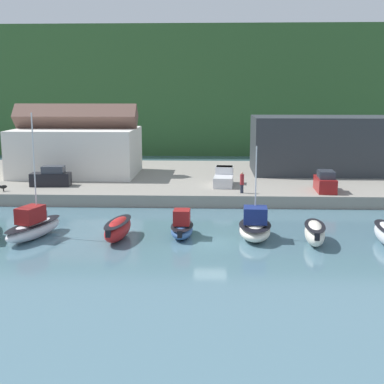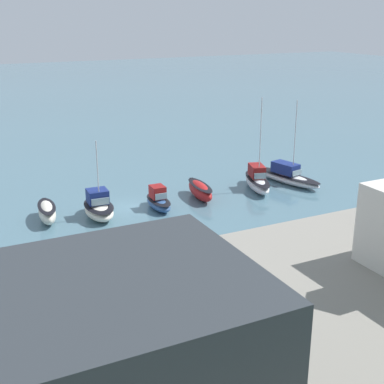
{
  "view_description": "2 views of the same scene",
  "coord_description": "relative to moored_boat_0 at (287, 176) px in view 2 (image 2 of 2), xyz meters",
  "views": [
    {
      "loc": [
        0.17,
        -39.03,
        11.31
      ],
      "look_at": [
        -1.68,
        7.07,
        2.56
      ],
      "focal_mm": 50.0,
      "sensor_mm": 36.0,
      "label": 1
    },
    {
      "loc": [
        15.95,
        45.36,
        17.65
      ],
      "look_at": [
        -3.87,
        5.39,
        2.61
      ],
      "focal_mm": 50.0,
      "sensor_mm": 36.0,
      "label": 2
    }
  ],
  "objects": [
    {
      "name": "moored_boat_2",
      "position": [
        10.86,
        0.36,
        0.07
      ],
      "size": [
        2.11,
        5.49,
        1.63
      ],
      "rotation": [
        0.0,
        0.0,
        -0.11
      ],
      "color": "red",
      "rests_on": "ground_plane"
    },
    {
      "name": "moored_boat_1",
      "position": [
        4.21,
        0.47,
        0.17
      ],
      "size": [
        3.76,
        6.83,
        9.7
      ],
      "rotation": [
        0.0,
        0.0,
        -0.3
      ],
      "color": "white",
      "rests_on": "ground_plane"
    },
    {
      "name": "moored_boat_0",
      "position": [
        0.0,
        0.0,
        0.0
      ],
      "size": [
        4.02,
        8.85,
        9.1
      ],
      "rotation": [
        0.0,
        0.0,
        0.23
      ],
      "color": "silver",
      "rests_on": "ground_plane"
    },
    {
      "name": "quay_promenade",
      "position": [
        18.0,
        25.13,
        -0.17
      ],
      "size": [
        107.63,
        26.64,
        1.23
      ],
      "color": "gray",
      "rests_on": "ground_plane"
    },
    {
      "name": "person_on_quay",
      "position": [
        21.05,
        13.48,
        1.54
      ],
      "size": [
        0.4,
        0.4,
        2.14
      ],
      "color": "#232838",
      "rests_on": "quay_promenade"
    },
    {
      "name": "pickup_truck_0",
      "position": [
        19.34,
        18.26,
        1.26
      ],
      "size": [
        2.28,
        4.85,
        1.9
      ],
      "rotation": [
        0.0,
        0.0,
        -0.07
      ],
      "color": "silver",
      "rests_on": "quay_promenade"
    },
    {
      "name": "parked_car_2",
      "position": [
        29.58,
        14.77,
        1.36
      ],
      "size": [
        1.97,
        4.27,
        2.16
      ],
      "rotation": [
        0.0,
        0.0,
        -0.04
      ],
      "color": "maroon",
      "rests_on": "quay_promenade"
    },
    {
      "name": "ground_plane",
      "position": [
        18.0,
        -0.25,
        -0.79
      ],
      "size": [
        320.0,
        320.0,
        0.0
      ],
      "primitive_type": "plane",
      "color": "slate"
    },
    {
      "name": "moored_boat_4",
      "position": [
        21.43,
        0.92,
        0.17
      ],
      "size": [
        2.73,
        5.15,
        7.19
      ],
      "rotation": [
        0.0,
        0.0,
        -0.05
      ],
      "color": "white",
      "rests_on": "ground_plane"
    },
    {
      "name": "moored_boat_3",
      "position": [
        15.75,
        1.28,
        0.01
      ],
      "size": [
        1.85,
        4.34,
        2.23
      ],
      "rotation": [
        0.0,
        0.0,
        -0.03
      ],
      "color": "#33568E",
      "rests_on": "ground_plane"
    },
    {
      "name": "moored_boat_5",
      "position": [
        25.8,
        -0.23,
        0.08
      ],
      "size": [
        2.02,
        4.86,
        1.65
      ],
      "rotation": [
        0.0,
        0.0,
        -0.11
      ],
      "color": "white",
      "rests_on": "ground_plane"
    }
  ]
}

